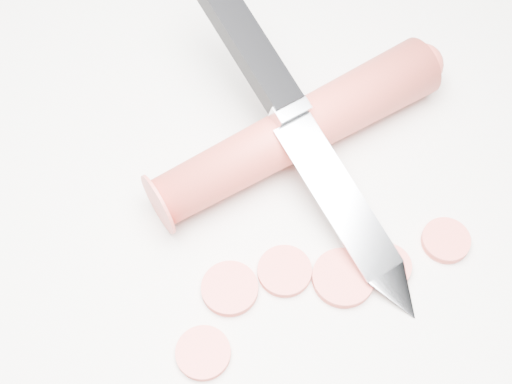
# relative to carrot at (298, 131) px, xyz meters

# --- Properties ---
(ground) EXTENTS (2.40, 2.40, 0.00)m
(ground) POSITION_rel_carrot_xyz_m (0.02, -0.05, -0.02)
(ground) COLOR silver
(ground) RESTS_ON ground
(carrot) EXTENTS (0.18, 0.17, 0.04)m
(carrot) POSITION_rel_carrot_xyz_m (0.00, 0.00, 0.00)
(carrot) COLOR #C5392E
(carrot) RESTS_ON ground
(carrot_slice_0) EXTENTS (0.03, 0.03, 0.01)m
(carrot_slice_0) POSITION_rel_carrot_xyz_m (0.01, -0.10, -0.02)
(carrot_slice_0) COLOR #DD4E45
(carrot_slice_0) RESTS_ON ground
(carrot_slice_1) EXTENTS (0.04, 0.04, 0.01)m
(carrot_slice_1) POSITION_rel_carrot_xyz_m (-0.03, -0.11, -0.02)
(carrot_slice_1) COLOR #DD4E45
(carrot_slice_1) RESTS_ON ground
(carrot_slice_2) EXTENTS (0.03, 0.03, 0.01)m
(carrot_slice_2) POSITION_rel_carrot_xyz_m (0.11, -0.06, -0.02)
(carrot_slice_2) COLOR #DD4E45
(carrot_slice_2) RESTS_ON ground
(carrot_slice_3) EXTENTS (0.03, 0.03, 0.01)m
(carrot_slice_3) POSITION_rel_carrot_xyz_m (-0.03, -0.16, -0.02)
(carrot_slice_3) COLOR #DD4E45
(carrot_slice_3) RESTS_ON ground
(carrot_slice_4) EXTENTS (0.04, 0.04, 0.01)m
(carrot_slice_4) POSITION_rel_carrot_xyz_m (0.04, -0.09, -0.02)
(carrot_slice_4) COLOR #DD4E45
(carrot_slice_4) RESTS_ON ground
(carrot_slice_5) EXTENTS (0.03, 0.03, 0.01)m
(carrot_slice_5) POSITION_rel_carrot_xyz_m (0.07, -0.08, -0.02)
(carrot_slice_5) COLOR #DD4E45
(carrot_slice_5) RESTS_ON ground
(kitchen_knife) EXTENTS (0.20, 0.22, 0.09)m
(kitchen_knife) POSITION_rel_carrot_xyz_m (0.00, -0.01, 0.02)
(kitchen_knife) COLOR #B7B9BE
(kitchen_knife) RESTS_ON ground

